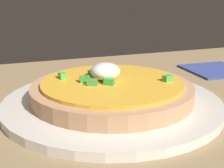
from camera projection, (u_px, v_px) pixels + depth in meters
The scene contains 4 objects.
dining_table at pixel (84, 160), 30.20cm from camera, with size 127.19×81.11×2.05cm, color #937752.
plate at pixel (112, 102), 41.22cm from camera, with size 28.84×28.84×1.04cm, color silver.
pizza at pixel (112, 89), 40.73cm from camera, with size 21.28×21.28×4.68cm.
napkin at pixel (215, 70), 58.92cm from camera, with size 10.52×10.52×0.40cm, color #37458C.
Camera 1 is at (6.59, 25.99, 17.01)cm, focal length 49.39 mm.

